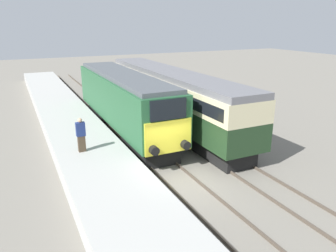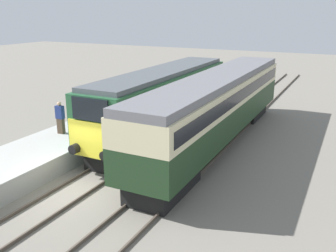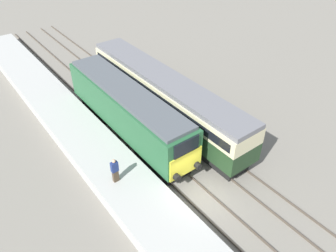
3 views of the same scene
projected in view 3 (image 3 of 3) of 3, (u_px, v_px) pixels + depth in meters
name	position (u px, v px, depth m)	size (l,w,h in m)	color
ground_plane	(200.00, 199.00, 20.35)	(120.00, 120.00, 0.00)	slate
platform_left	(92.00, 147.00, 23.56)	(3.50, 50.00, 0.95)	#A8A8A3
rails_near_track	(154.00, 155.00, 23.50)	(1.51, 60.00, 0.14)	#4C4238
rails_far_track	(190.00, 137.00, 25.15)	(1.50, 60.00, 0.14)	#4C4238
locomotive	(128.00, 110.00, 24.28)	(2.70, 13.95, 4.00)	black
passenger_carriage	(164.00, 94.00, 25.83)	(2.75, 17.47, 3.97)	black
person_on_platform	(115.00, 170.00, 19.76)	(0.44, 0.26, 1.74)	#473828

